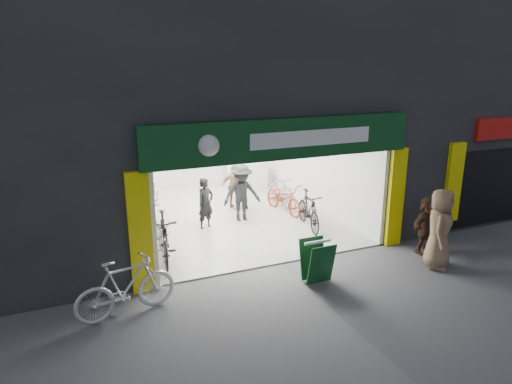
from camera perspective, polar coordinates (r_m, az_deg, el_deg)
ground at (r=11.08m, az=3.13°, el=-9.00°), size 60.00×60.00×0.00m
building at (r=14.98m, az=-2.12°, el=14.59°), size 17.00×10.27×8.00m
bike_left_front at (r=11.78m, az=-11.71°, el=-5.12°), size 0.86×1.97×1.00m
bike_left_midfront at (r=11.24m, az=-11.42°, el=-5.64°), size 0.84×2.03×1.19m
bike_left_midback at (r=13.34m, az=-13.41°, el=-2.90°), size 0.76×1.79×0.92m
bike_left_back at (r=16.61m, az=-13.14°, el=1.17°), size 0.70×1.86×1.09m
bike_right_front at (r=13.20m, az=6.60°, el=-2.30°), size 0.90×1.93×1.12m
bike_right_mid at (r=14.55m, az=3.49°, el=-0.73°), size 0.89×1.96×0.99m
bike_right_back at (r=15.07m, az=2.88°, el=0.08°), size 0.60×1.85×1.10m
parked_bike at (r=9.10m, az=-15.97°, el=-11.36°), size 2.03×0.92×1.18m
customer_a at (r=13.14m, az=-6.32°, el=-1.47°), size 0.65×0.56×1.51m
customer_b at (r=14.76m, az=-2.29°, el=0.56°), size 0.83×0.70×1.51m
customer_c at (r=13.63m, az=-1.78°, el=-0.17°), size 1.17×0.71×1.77m
customer_d at (r=14.88m, az=-2.70°, el=0.68°), size 0.91×0.86×1.51m
pedestrian_near at (r=11.39m, az=21.95°, el=-4.31°), size 1.10×1.07×1.90m
pedestrian_far at (r=12.24m, az=20.60°, el=-3.82°), size 1.44×0.72×1.49m
sandwich_board at (r=10.12m, az=7.62°, el=-8.44°), size 0.63×0.62×0.93m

